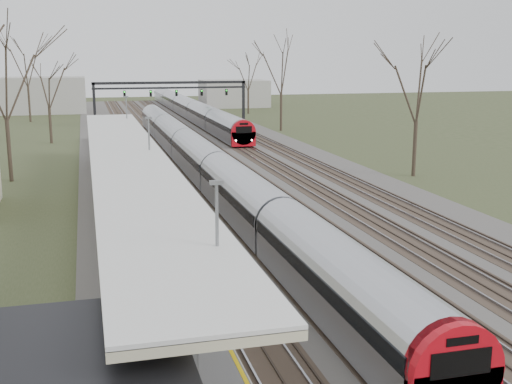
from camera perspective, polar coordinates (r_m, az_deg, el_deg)
The scene contains 8 objects.
track_bed at distance 60.56m, azimuth -3.76°, elevation 3.01°, with size 24.00×160.00×0.22m.
platform at distance 42.23m, azimuth -11.58°, elevation -0.58°, with size 3.50×69.00×1.00m, color #9E9B93.
canopy at distance 37.17m, azimuth -11.37°, elevation 3.10°, with size 4.10×50.00×3.11m.
signal_gantry at distance 89.54m, azimuth -7.56°, elevation 8.98°, with size 21.00×0.59×6.08m.
tree_west_far at distance 52.03m, azimuth -21.56°, elevation 9.53°, with size 5.50×5.50×11.33m.
tree_east_far at distance 52.24m, azimuth 14.20°, elevation 9.20°, with size 5.00×5.00×10.30m.
train_near at distance 51.72m, azimuth -4.99°, elevation 3.02°, with size 2.62×75.21×3.05m.
train_far at distance 103.00m, azimuth -6.10°, elevation 7.49°, with size 2.62×75.21×3.05m.
Camera 1 is at (-11.23, -3.69, 9.57)m, focal length 45.00 mm.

